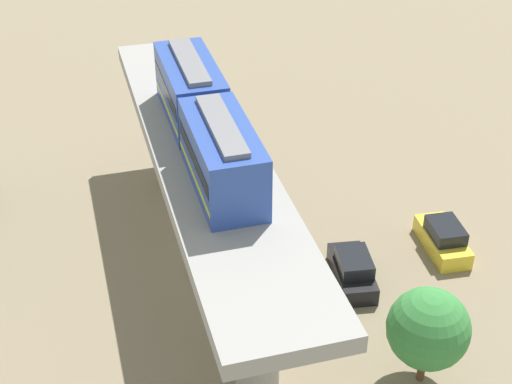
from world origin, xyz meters
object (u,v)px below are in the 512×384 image
at_px(train, 205,121).
at_px(parked_car_yellow, 443,239).
at_px(parked_car_black, 353,270).
at_px(tree_far_corner, 428,329).

xyz_separation_m(train, parked_car_yellow, (-12.72, 1.90, -8.19)).
distance_m(parked_car_black, parked_car_yellow, 5.98).
bearing_deg(parked_car_yellow, train, -3.82).
bearing_deg(parked_car_black, train, -16.14).
height_order(train, parked_car_black, train).
xyz_separation_m(parked_car_black, parked_car_yellow, (-5.85, -1.22, 0.00)).
xyz_separation_m(train, tree_far_corner, (-7.32, 10.30, -5.87)).
height_order(parked_car_yellow, tree_far_corner, tree_far_corner).
bearing_deg(tree_far_corner, parked_car_yellow, -122.72).
bearing_deg(parked_car_yellow, parked_car_black, 16.47).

